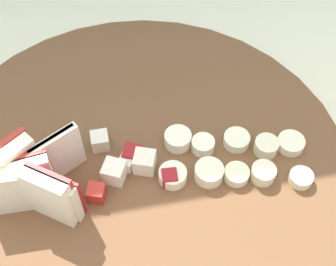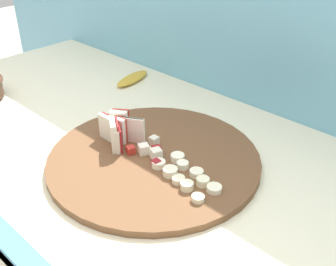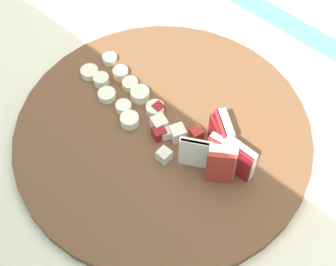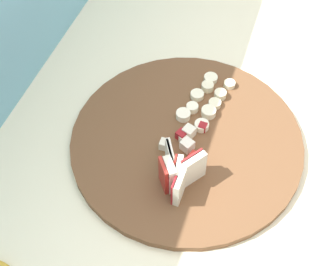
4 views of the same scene
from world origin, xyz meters
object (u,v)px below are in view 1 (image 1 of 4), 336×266
cutting_board (137,171)px  banana_slice_rows (230,158)px  apple_wedge_fan (35,180)px  apple_dice_pile (125,164)px

cutting_board → banana_slice_rows: (0.10, -0.01, 0.01)m
apple_wedge_fan → apple_dice_pile: apple_wedge_fan is taller
cutting_board → apple_wedge_fan: 0.11m
apple_wedge_fan → banana_slice_rows: 0.20m
apple_wedge_fan → banana_slice_rows: size_ratio=0.61×
apple_wedge_fan → cutting_board: bearing=8.3°
apple_dice_pile → banana_slice_rows: size_ratio=0.58×
cutting_board → apple_dice_pile: (-0.01, -0.00, 0.02)m
apple_dice_pile → cutting_board: bearing=1.2°
apple_dice_pile → banana_slice_rows: apple_dice_pile is taller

